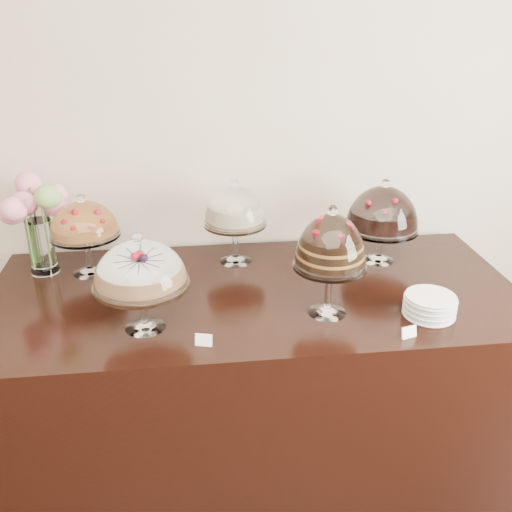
{
  "coord_description": "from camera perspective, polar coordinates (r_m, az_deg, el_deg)",
  "views": [
    {
      "loc": [
        -0.13,
        0.37,
        2.02
      ],
      "look_at": [
        0.11,
        2.4,
        1.08
      ],
      "focal_mm": 40.0,
      "sensor_mm": 36.0,
      "label": 1
    }
  ],
  "objects": [
    {
      "name": "wall_back",
      "position": [
        2.69,
        -4.09,
        13.43
      ],
      "size": [
        5.0,
        0.04,
        3.0
      ],
      "primitive_type": "cube",
      "color": "#BCAD97",
      "rests_on": "ground"
    },
    {
      "name": "display_counter",
      "position": [
        2.62,
        -0.13,
        -12.19
      ],
      "size": [
        2.2,
        1.0,
        0.9
      ],
      "primitive_type": "cube",
      "color": "black",
      "rests_on": "ground"
    },
    {
      "name": "cake_stand_sugar_sponge",
      "position": [
        2.05,
        -11.53,
        -1.25
      ],
      "size": [
        0.35,
        0.35,
        0.37
      ],
      "color": "white",
      "rests_on": "display_counter"
    },
    {
      "name": "cake_stand_choco_layer",
      "position": [
        2.11,
        7.49,
        1.02
      ],
      "size": [
        0.28,
        0.28,
        0.44
      ],
      "color": "white",
      "rests_on": "display_counter"
    },
    {
      "name": "cake_stand_cheesecake",
      "position": [
        2.54,
        -2.13,
        4.69
      ],
      "size": [
        0.28,
        0.28,
        0.4
      ],
      "color": "white",
      "rests_on": "display_counter"
    },
    {
      "name": "cake_stand_dark_choco",
      "position": [
        2.62,
        12.56,
        4.33
      ],
      "size": [
        0.33,
        0.33,
        0.39
      ],
      "color": "white",
      "rests_on": "display_counter"
    },
    {
      "name": "cake_stand_fruit_tart",
      "position": [
        2.54,
        -16.84,
        3.22
      ],
      "size": [
        0.3,
        0.3,
        0.37
      ],
      "color": "white",
      "rests_on": "display_counter"
    },
    {
      "name": "flower_vase",
      "position": [
        2.6,
        -21.25,
        4.02
      ],
      "size": [
        0.27,
        0.34,
        0.43
      ],
      "color": "white",
      "rests_on": "display_counter"
    },
    {
      "name": "plate_stack",
      "position": [
        2.27,
        16.98,
        -4.77
      ],
      "size": [
        0.19,
        0.19,
        0.08
      ],
      "color": "silver",
      "rests_on": "display_counter"
    },
    {
      "name": "price_card_left",
      "position": [
        2.02,
        -5.26,
        -8.37
      ],
      "size": [
        0.06,
        0.03,
        0.04
      ],
      "primitive_type": "cube",
      "rotation": [
        -0.21,
        0.0,
        -0.27
      ],
      "color": "white",
      "rests_on": "display_counter"
    },
    {
      "name": "price_card_right",
      "position": [
        2.12,
        15.06,
        -7.37
      ],
      "size": [
        0.06,
        0.03,
        0.04
      ],
      "primitive_type": "cube",
      "rotation": [
        -0.21,
        0.0,
        0.28
      ],
      "color": "white",
      "rests_on": "display_counter"
    }
  ]
}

